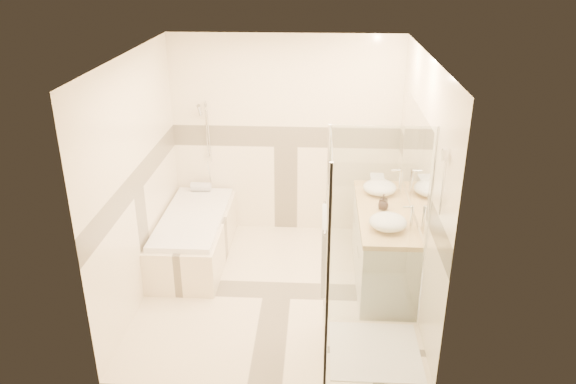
# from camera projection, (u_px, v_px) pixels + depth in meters

# --- Properties ---
(room) EXTENTS (2.82, 3.02, 2.52)m
(room) POSITION_uv_depth(u_px,v_px,m) (282.00, 182.00, 5.56)
(room) COLOR #F2E1C0
(room) RESTS_ON ground
(bathtub) EXTENTS (0.75, 1.70, 0.56)m
(bathtub) POSITION_uv_depth(u_px,v_px,m) (194.00, 234.00, 6.58)
(bathtub) COLOR #F7E6C5
(bathtub) RESTS_ON ground
(vanity) EXTENTS (0.58, 1.62, 0.85)m
(vanity) POSITION_uv_depth(u_px,v_px,m) (382.00, 245.00, 6.10)
(vanity) COLOR white
(vanity) RESTS_ON ground
(shower_enclosure) EXTENTS (0.96, 0.93, 2.04)m
(shower_enclosure) POSITION_uv_depth(u_px,v_px,m) (363.00, 306.00, 4.92)
(shower_enclosure) COLOR #F7E6C5
(shower_enclosure) RESTS_ON ground
(vessel_sink_near) EXTENTS (0.37, 0.37, 0.15)m
(vessel_sink_near) POSITION_uv_depth(u_px,v_px,m) (380.00, 187.00, 6.29)
(vessel_sink_near) COLOR white
(vessel_sink_near) RESTS_ON vanity
(vessel_sink_far) EXTENTS (0.37, 0.37, 0.15)m
(vessel_sink_far) POSITION_uv_depth(u_px,v_px,m) (388.00, 222.00, 5.49)
(vessel_sink_far) COLOR white
(vessel_sink_far) RESTS_ON vanity
(faucet_near) EXTENTS (0.12, 0.03, 0.30)m
(faucet_near) POSITION_uv_depth(u_px,v_px,m) (400.00, 179.00, 6.24)
(faucet_near) COLOR silver
(faucet_near) RESTS_ON vanity
(faucet_far) EXTENTS (0.11, 0.03, 0.26)m
(faucet_far) POSITION_uv_depth(u_px,v_px,m) (411.00, 216.00, 5.45)
(faucet_far) COLOR silver
(faucet_far) RESTS_ON vanity
(amenity_bottle_a) EXTENTS (0.10, 0.10, 0.17)m
(amenity_bottle_a) POSITION_uv_depth(u_px,v_px,m) (383.00, 202.00, 5.92)
(amenity_bottle_a) COLOR black
(amenity_bottle_a) RESTS_ON vanity
(amenity_bottle_b) EXTENTS (0.11, 0.11, 0.14)m
(amenity_bottle_b) POSITION_uv_depth(u_px,v_px,m) (383.00, 203.00, 5.91)
(amenity_bottle_b) COLOR black
(amenity_bottle_b) RESTS_ON vanity
(folded_towels) EXTENTS (0.17, 0.27, 0.09)m
(folded_towels) POSITION_uv_depth(u_px,v_px,m) (377.00, 180.00, 6.57)
(folded_towels) COLOR silver
(folded_towels) RESTS_ON vanity
(rolled_towel) EXTENTS (0.25, 0.11, 0.11)m
(rolled_towel) POSITION_uv_depth(u_px,v_px,m) (201.00, 187.00, 7.10)
(rolled_towel) COLOR silver
(rolled_towel) RESTS_ON bathtub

